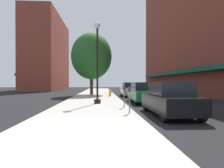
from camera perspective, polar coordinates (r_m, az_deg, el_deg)
ground_plane at (r=23.42m, az=4.93°, el=-3.57°), size 90.00×90.00×0.00m
sidewalk_slab at (r=24.18m, az=-4.85°, el=-3.30°), size 4.80×50.00×0.12m
building_right_brick at (r=32.34m, az=24.61°, el=18.85°), size 6.80×40.00×23.79m
building_far_background at (r=44.14m, az=-18.83°, el=8.49°), size 6.80×18.00×15.71m
lamppost at (r=13.78m, az=-4.46°, el=6.96°), size 0.48×0.48×5.90m
fire_hydrant at (r=20.96m, az=-0.60°, el=-2.62°), size 0.33×0.26×0.79m
parking_meter_near at (r=9.41m, az=5.32°, el=-3.76°), size 0.14×0.09×1.31m
parking_meter_far at (r=11.53m, az=3.71°, el=-2.99°), size 0.14×0.09×1.31m
tree_near at (r=24.11m, az=-6.23°, el=8.34°), size 5.09×5.09×7.77m
car_black at (r=9.72m, az=16.98°, el=-4.48°), size 1.80×4.30×1.66m
car_green at (r=15.52m, az=9.19°, el=-2.63°), size 1.80×4.30×1.66m
car_silver at (r=22.18m, az=5.38°, el=-1.71°), size 1.80×4.30×1.66m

